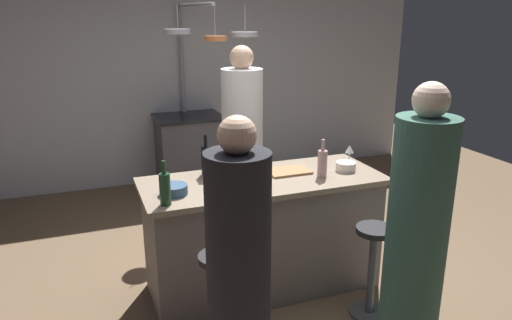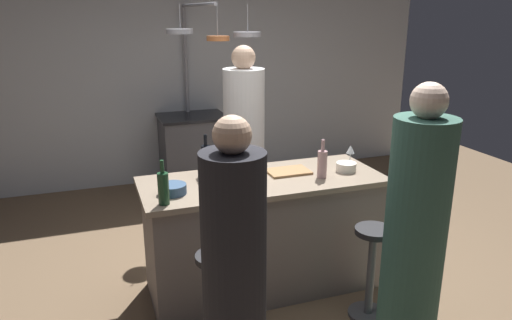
# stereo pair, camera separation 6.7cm
# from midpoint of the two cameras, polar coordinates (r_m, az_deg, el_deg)

# --- Properties ---
(ground_plane) EXTENTS (9.00, 9.00, 0.00)m
(ground_plane) POSITION_cam_midpoint_polar(r_m,az_deg,el_deg) (3.95, 1.25, -14.61)
(ground_plane) COLOR brown
(back_wall) EXTENTS (6.40, 0.16, 2.60)m
(back_wall) POSITION_cam_midpoint_polar(r_m,az_deg,el_deg) (6.16, -8.20, 9.68)
(back_wall) COLOR #B2B7BC
(back_wall) RESTS_ON ground_plane
(kitchen_island) EXTENTS (1.80, 0.72, 0.90)m
(kitchen_island) POSITION_cam_midpoint_polar(r_m,az_deg,el_deg) (3.74, 1.30, -8.70)
(kitchen_island) COLOR slate
(kitchen_island) RESTS_ON ground_plane
(stove_range) EXTENTS (0.80, 0.64, 0.89)m
(stove_range) POSITION_cam_midpoint_polar(r_m,az_deg,el_deg) (5.95, -7.08, 1.06)
(stove_range) COLOR #47474C
(stove_range) RESTS_ON ground_plane
(chef) EXTENTS (0.38, 0.38, 1.80)m
(chef) POSITION_cam_midpoint_polar(r_m,az_deg,el_deg) (4.53, -0.99, 1.19)
(chef) COLOR white
(chef) RESTS_ON ground_plane
(bar_stool_right) EXTENTS (0.28, 0.28, 0.68)m
(bar_stool_right) POSITION_cam_midpoint_polar(r_m,az_deg,el_deg) (3.52, 14.03, -12.35)
(bar_stool_right) COLOR #4C4C51
(bar_stool_right) RESTS_ON ground_plane
(guest_right) EXTENTS (0.36, 0.36, 1.72)m
(guest_right) POSITION_cam_midpoint_polar(r_m,az_deg,el_deg) (3.06, 18.87, -8.65)
(guest_right) COLOR #33594C
(guest_right) RESTS_ON ground_plane
(bar_stool_left) EXTENTS (0.28, 0.28, 0.68)m
(bar_stool_left) POSITION_cam_midpoint_polar(r_m,az_deg,el_deg) (3.12, -3.93, -16.06)
(bar_stool_left) COLOR #4C4C51
(bar_stool_left) RESTS_ON ground_plane
(guest_left) EXTENTS (0.34, 0.34, 1.61)m
(guest_left) POSITION_cam_midpoint_polar(r_m,az_deg,el_deg) (2.61, -1.84, -13.57)
(guest_left) COLOR black
(guest_left) RESTS_ON ground_plane
(overhead_pot_rack) EXTENTS (0.91, 1.49, 2.17)m
(overhead_pot_rack) POSITION_cam_midpoint_polar(r_m,az_deg,el_deg) (5.16, -5.77, 12.60)
(overhead_pot_rack) COLOR gray
(overhead_pot_rack) RESTS_ON ground_plane
(cutting_board) EXTENTS (0.32, 0.22, 0.02)m
(cutting_board) POSITION_cam_midpoint_polar(r_m,az_deg,el_deg) (3.70, 4.36, -1.36)
(cutting_board) COLOR #997047
(cutting_board) RESTS_ON kitchen_island
(pepper_mill) EXTENTS (0.05, 0.05, 0.21)m
(pepper_mill) POSITION_cam_midpoint_polar(r_m,az_deg,el_deg) (3.55, -5.42, -0.55)
(pepper_mill) COLOR #382319
(pepper_mill) RESTS_ON kitchen_island
(wine_bottle_green) EXTENTS (0.07, 0.07, 0.29)m
(wine_bottle_green) POSITION_cam_midpoint_polar(r_m,az_deg,el_deg) (3.11, -10.31, -3.24)
(wine_bottle_green) COLOR #193D23
(wine_bottle_green) RESTS_ON kitchen_island
(wine_bottle_red) EXTENTS (0.07, 0.07, 0.32)m
(wine_bottle_red) POSITION_cam_midpoint_polar(r_m,az_deg,el_deg) (3.70, -0.92, 0.57)
(wine_bottle_red) COLOR #143319
(wine_bottle_red) RESTS_ON kitchen_island
(wine_bottle_rose) EXTENTS (0.07, 0.07, 0.29)m
(wine_bottle_rose) POSITION_cam_midpoint_polar(r_m,az_deg,el_deg) (3.59, 8.38, -0.40)
(wine_bottle_rose) COLOR #B78C8E
(wine_bottle_rose) RESTS_ON kitchen_island
(wine_bottle_dark) EXTENTS (0.07, 0.07, 0.31)m
(wine_bottle_dark) POSITION_cam_midpoint_polar(r_m,az_deg,el_deg) (3.64, -5.41, 0.12)
(wine_bottle_dark) COLOR black
(wine_bottle_dark) RESTS_ON kitchen_island
(wine_glass_by_chef) EXTENTS (0.07, 0.07, 0.15)m
(wine_glass_by_chef) POSITION_cam_midpoint_polar(r_m,az_deg,el_deg) (3.98, 11.60, 1.12)
(wine_glass_by_chef) COLOR silver
(wine_glass_by_chef) RESTS_ON kitchen_island
(wine_glass_near_right_guest) EXTENTS (0.07, 0.07, 0.15)m
(wine_glass_near_right_guest) POSITION_cam_midpoint_polar(r_m,az_deg,el_deg) (3.53, -2.24, -0.60)
(wine_glass_near_right_guest) COLOR silver
(wine_glass_near_right_guest) RESTS_ON kitchen_island
(mixing_bowl_blue) EXTENTS (0.19, 0.19, 0.07)m
(mixing_bowl_blue) POSITION_cam_midpoint_polar(r_m,az_deg,el_deg) (3.30, -9.29, -3.42)
(mixing_bowl_blue) COLOR #334C6B
(mixing_bowl_blue) RESTS_ON kitchen_island
(mixing_bowl_ceramic) EXTENTS (0.15, 0.15, 0.07)m
(mixing_bowl_ceramic) POSITION_cam_midpoint_polar(r_m,az_deg,el_deg) (3.79, 11.13, -0.81)
(mixing_bowl_ceramic) COLOR silver
(mixing_bowl_ceramic) RESTS_ON kitchen_island
(mixing_bowl_steel) EXTENTS (0.19, 0.19, 0.07)m
(mixing_bowl_steel) POSITION_cam_midpoint_polar(r_m,az_deg,el_deg) (3.48, 0.20, -2.11)
(mixing_bowl_steel) COLOR #B7B7BC
(mixing_bowl_steel) RESTS_ON kitchen_island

